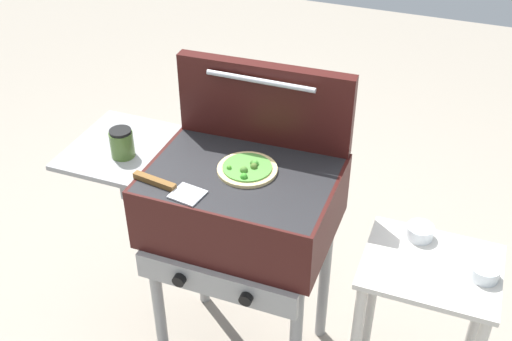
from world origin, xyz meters
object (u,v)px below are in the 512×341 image
sauce_jar (122,143)px  spatula (168,186)px  prep_table (423,306)px  topping_bowl_far (420,232)px  topping_bowl_near (484,272)px  pizza_veggie (247,169)px  grill (238,206)px

sauce_jar → spatula: bearing=-26.3°
spatula → prep_table: size_ratio=0.38×
sauce_jar → topping_bowl_far: (1.02, 0.17, -0.23)m
topping_bowl_far → topping_bowl_near: bearing=-28.8°
spatula → topping_bowl_far: 0.86m
pizza_veggie → prep_table: (0.65, -0.01, -0.40)m
grill → sauce_jar: (-0.41, -0.05, 0.19)m
pizza_veggie → topping_bowl_far: 0.62m
grill → sauce_jar: size_ratio=9.25×
grill → prep_table: (0.67, 0.00, -0.25)m
spatula → topping_bowl_near: 1.04m
spatula → topping_bowl_near: spatula is taller
topping_bowl_far → sauce_jar: bearing=-170.3°
sauce_jar → prep_table: bearing=2.8°
pizza_veggie → spatula: size_ratio=0.77×
pizza_veggie → prep_table: 0.76m
prep_table → topping_bowl_far: size_ratio=7.59×
sauce_jar → topping_bowl_far: size_ratio=1.12×
spatula → grill: bearing=42.9°
topping_bowl_near → pizza_veggie: bearing=179.1°
sauce_jar → topping_bowl_near: (1.24, 0.05, -0.23)m
sauce_jar → topping_bowl_near: bearing=2.5°
sauce_jar → spatula: size_ratio=0.39×
spatula → topping_bowl_far: spatula is taller
topping_bowl_near → topping_bowl_far: same height
grill → topping_bowl_far: size_ratio=10.41×
sauce_jar → prep_table: sauce_jar is taller
topping_bowl_near → topping_bowl_far: size_ratio=1.02×
topping_bowl_near → topping_bowl_far: (-0.22, 0.12, 0.00)m
pizza_veggie → spatula: (-0.20, -0.18, -0.00)m
pizza_veggie → sauce_jar: size_ratio=1.97×
prep_table → grill: bearing=-179.6°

